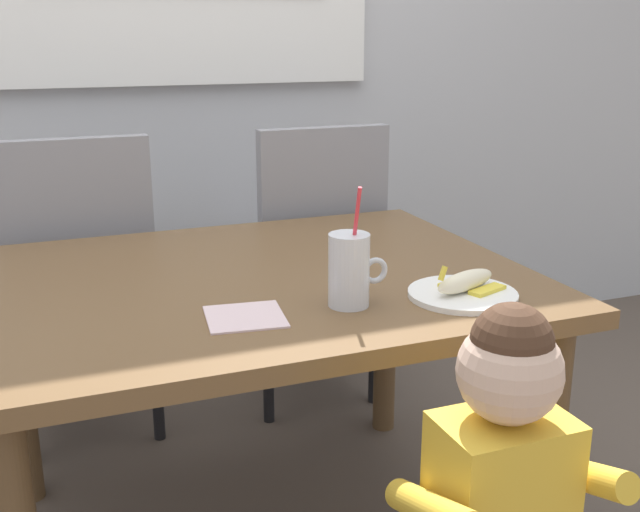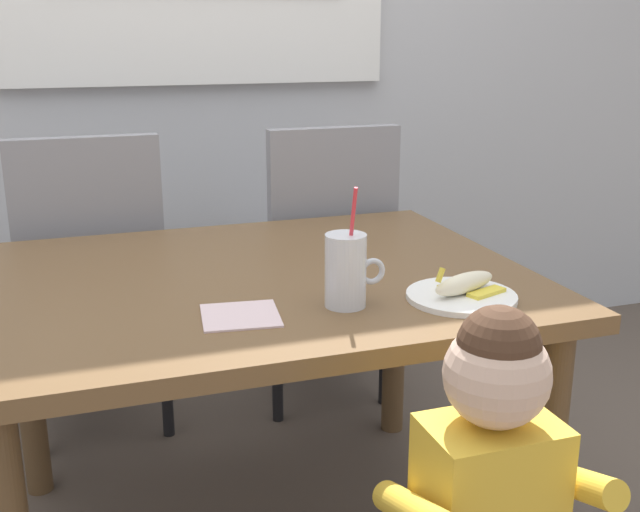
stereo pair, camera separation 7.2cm
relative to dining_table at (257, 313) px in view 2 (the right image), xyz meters
name	(u,v)px [view 2 (the right image)]	position (x,y,z in m)	size (l,w,h in m)	color
dining_table	(257,313)	(0.00, 0.00, 0.00)	(1.24, 0.97, 0.70)	brown
dining_chair_left	(92,269)	(-0.34, 0.70, -0.07)	(0.44, 0.44, 0.96)	gray
dining_chair_right	(322,250)	(0.39, 0.68, -0.07)	(0.44, 0.45, 0.96)	gray
toddler_standing	(489,486)	(0.22, -0.68, -0.08)	(0.33, 0.24, 0.84)	#3F4760
milk_cup	(346,274)	(0.12, -0.26, 0.16)	(0.13, 0.08, 0.25)	silver
snack_plate	(461,296)	(0.37, -0.30, 0.10)	(0.23, 0.23, 0.01)	white
peeled_banana	(465,284)	(0.38, -0.30, 0.13)	(0.18, 0.13, 0.07)	#F4EAC6
paper_napkin	(240,315)	(-0.09, -0.25, 0.10)	(0.15, 0.15, 0.00)	silver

